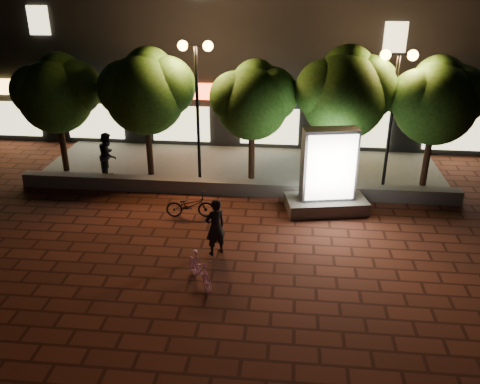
# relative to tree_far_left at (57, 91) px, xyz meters

# --- Properties ---
(ground) EXTENTS (80.00, 80.00, 0.00)m
(ground) POSITION_rel_tree_far_left_xyz_m (6.95, -5.46, -3.29)
(ground) COLOR #52241A
(ground) RESTS_ON ground
(retaining_wall) EXTENTS (16.00, 0.45, 0.50)m
(retaining_wall) POSITION_rel_tree_far_left_xyz_m (6.95, -1.46, -3.04)
(retaining_wall) COLOR #65635E
(retaining_wall) RESTS_ON ground
(sidewalk) EXTENTS (16.00, 5.00, 0.08)m
(sidewalk) POSITION_rel_tree_far_left_xyz_m (6.95, 1.04, -3.25)
(sidewalk) COLOR #65635E
(sidewalk) RESTS_ON ground
(building_block) EXTENTS (28.00, 8.12, 11.30)m
(building_block) POSITION_rel_tree_far_left_xyz_m (6.94, 7.53, 1.70)
(building_block) COLOR black
(building_block) RESTS_ON ground
(tree_far_left) EXTENTS (3.36, 2.80, 4.63)m
(tree_far_left) POSITION_rel_tree_far_left_xyz_m (0.00, 0.00, 0.00)
(tree_far_left) COLOR black
(tree_far_left) RESTS_ON sidewalk
(tree_left) EXTENTS (3.60, 3.00, 4.89)m
(tree_left) POSITION_rel_tree_far_left_xyz_m (3.50, 0.00, 0.15)
(tree_left) COLOR black
(tree_left) RESTS_ON sidewalk
(tree_mid) EXTENTS (3.24, 2.70, 4.50)m
(tree_mid) POSITION_rel_tree_far_left_xyz_m (7.50, -0.00, -0.08)
(tree_mid) COLOR black
(tree_mid) RESTS_ON sidewalk
(tree_right) EXTENTS (3.72, 3.10, 5.07)m
(tree_right) POSITION_rel_tree_far_left_xyz_m (10.80, 0.00, 0.27)
(tree_right) COLOR black
(tree_right) RESTS_ON sidewalk
(tree_far_right) EXTENTS (3.48, 2.90, 4.76)m
(tree_far_right) POSITION_rel_tree_far_left_xyz_m (14.00, 0.00, 0.08)
(tree_far_right) COLOR black
(tree_far_right) RESTS_ON sidewalk
(street_lamp_left) EXTENTS (1.26, 0.36, 5.18)m
(street_lamp_left) POSITION_rel_tree_far_left_xyz_m (5.45, -0.26, 0.74)
(street_lamp_left) COLOR black
(street_lamp_left) RESTS_ON sidewalk
(street_lamp_right) EXTENTS (1.26, 0.36, 4.98)m
(street_lamp_right) POSITION_rel_tree_far_left_xyz_m (12.45, -0.26, 0.60)
(street_lamp_right) COLOR black
(street_lamp_right) RESTS_ON sidewalk
(ad_kiosk) EXTENTS (2.89, 1.83, 2.90)m
(ad_kiosk) POSITION_rel_tree_far_left_xyz_m (10.20, -2.48, -2.12)
(ad_kiosk) COLOR #65635E
(ad_kiosk) RESTS_ON ground
(scooter_pink) EXTENTS (1.16, 1.47, 0.89)m
(scooter_pink) POSITION_rel_tree_far_left_xyz_m (6.71, -7.27, -2.85)
(scooter_pink) COLOR #EF99D2
(scooter_pink) RESTS_ON ground
(rider) EXTENTS (0.75, 0.72, 1.73)m
(rider) POSITION_rel_tree_far_left_xyz_m (6.88, -5.67, -2.43)
(rider) COLOR black
(rider) RESTS_ON ground
(scooter_parked) EXTENTS (1.64, 0.71, 0.84)m
(scooter_parked) POSITION_rel_tree_far_left_xyz_m (5.70, -3.45, -2.87)
(scooter_parked) COLOR black
(scooter_parked) RESTS_ON ground
(pedestrian) EXTENTS (0.76, 0.93, 1.79)m
(pedestrian) POSITION_rel_tree_far_left_xyz_m (1.93, -0.52, -2.32)
(pedestrian) COLOR black
(pedestrian) RESTS_ON sidewalk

